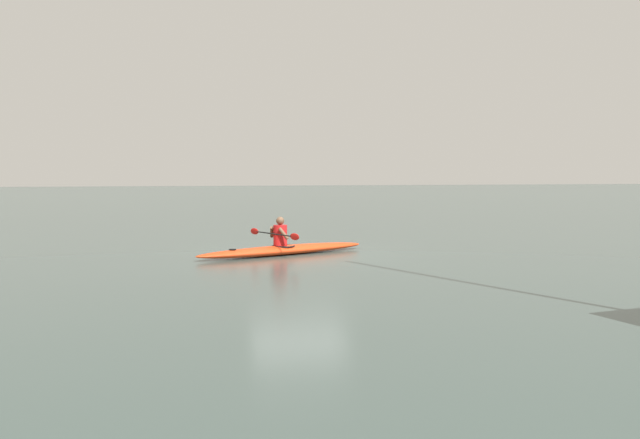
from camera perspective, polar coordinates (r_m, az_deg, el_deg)
The scene contains 3 objects.
ground_plane at distance 18.55m, azimuth -1.68°, elevation -2.80°, with size 160.00×160.00×0.00m, color #384742.
kayak at distance 18.44m, azimuth -2.94°, elevation -2.45°, with size 4.88×2.70×0.24m.
kayaker at distance 18.33m, azimuth -3.28°, elevation -1.13°, with size 0.99×2.13×0.75m.
Camera 1 is at (3.25, 18.13, 2.20)m, focal length 39.77 mm.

